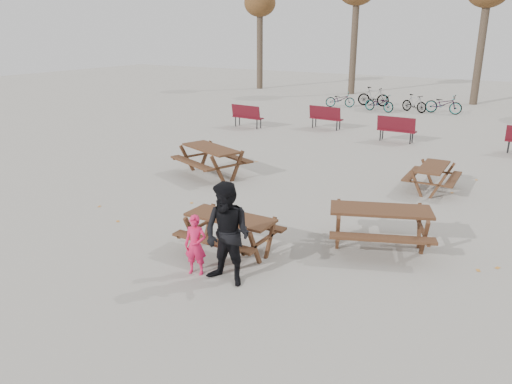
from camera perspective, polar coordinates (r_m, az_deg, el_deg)
The scene contains 13 objects.
ground at distance 10.20m, azimuth -2.90°, elevation -6.86°, with size 80.00×80.00×0.00m, color gray.
main_picnic_table at distance 9.97m, azimuth -2.95°, elevation -3.81°, with size 1.80×1.45×0.78m.
food_tray at distance 9.85m, azimuth -3.68°, elevation -2.81°, with size 0.18×0.11×0.04m, color white.
bread_roll at distance 9.84m, azimuth -3.69°, elevation -2.58°, with size 0.14×0.06×0.05m, color tan.
soda_bottle at distance 9.68m, azimuth -3.19°, elevation -2.84°, with size 0.07×0.07×0.17m.
child at distance 9.19m, azimuth -6.92°, elevation -6.04°, with size 0.41×0.27×1.14m, color #E41C52.
adult at distance 8.66m, azimuth -3.29°, elevation -4.87°, with size 0.90×0.70×1.86m, color black.
picnic_table_east at distance 10.51m, azimuth 13.92°, elevation -4.07°, with size 2.01×1.62×0.86m, color #3D2216, non-canonical shape.
picnic_table_north at distance 15.29m, azimuth -5.12°, elevation 3.48°, with size 2.07×1.66×0.89m, color #3D2216, non-canonical shape.
picnic_table_far at distance 14.67m, azimuth 19.48°, elevation 1.49°, with size 1.65×1.33×0.71m, color #3D2216, non-canonical shape.
park_bench_row at distance 21.30m, azimuth 12.38°, elevation 7.53°, with size 12.87×2.08×1.03m.
bicycle_row at distance 28.86m, azimuth 15.34°, elevation 9.98°, with size 7.37×2.61×1.08m.
fallen_leaves at distance 11.99m, azimuth 5.74°, elevation -2.98°, with size 11.00×11.00×0.01m, color orange, non-canonical shape.
Camera 1 is at (5.17, -7.66, 4.33)m, focal length 35.00 mm.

